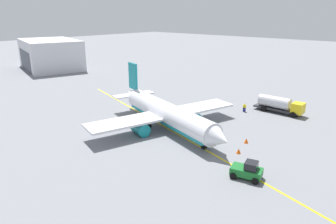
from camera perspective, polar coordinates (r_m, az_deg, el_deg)
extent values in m
plane|color=slate|center=(52.38, 0.00, -3.12)|extent=(400.00, 400.00, 0.00)
cylinder|color=white|center=(51.45, 0.00, -0.25)|extent=(23.35, 9.62, 3.52)
cube|color=teal|center=(51.76, 0.00, -1.27)|extent=(21.93, 8.66, 0.99)
cone|color=white|center=(41.82, 9.59, -4.93)|extent=(4.02, 4.12, 3.38)
cone|color=white|center=(62.75, -6.68, 3.32)|extent=(5.16, 4.09, 2.99)
cube|color=teal|center=(61.33, -6.54, 6.64)|extent=(3.18, 1.20, 5.20)
cube|color=white|center=(62.17, -6.42, 3.24)|extent=(4.56, 8.74, 0.24)
cube|color=white|center=(52.39, -0.59, -0.42)|extent=(11.95, 27.64, 0.36)
cylinder|color=teal|center=(54.96, 4.46, -0.96)|extent=(3.65, 2.88, 2.10)
cylinder|color=teal|center=(49.74, -5.19, -3.05)|extent=(3.65, 2.88, 2.10)
cylinder|color=#4C4C51|center=(44.69, 6.72, -5.53)|extent=(0.24, 0.24, 1.15)
cylinder|color=black|center=(44.92, 6.70, -6.20)|extent=(1.17, 0.68, 1.10)
cylinder|color=#4C4C51|center=(54.90, 1.17, -0.87)|extent=(0.24, 0.24, 1.15)
cylinder|color=black|center=(55.09, 1.16, -1.43)|extent=(1.17, 0.68, 1.10)
cylinder|color=#4C4C51|center=(52.36, -3.58, -1.85)|extent=(0.24, 0.24, 1.15)
cylinder|color=black|center=(52.55, -3.57, -2.44)|extent=(1.17, 0.68, 1.10)
cube|color=#2D2D33|center=(64.55, 19.58, 0.57)|extent=(8.93, 2.56, 0.30)
cube|color=yellow|center=(62.99, 23.06, 0.65)|extent=(2.02, 2.41, 2.00)
cube|color=black|center=(62.62, 23.87, 0.83)|extent=(0.17, 2.00, 0.90)
cylinder|color=silver|center=(64.40, 19.22, 1.78)|extent=(6.13, 2.34, 2.30)
cylinder|color=black|center=(64.56, 22.98, 0.04)|extent=(1.10, 0.36, 1.10)
cylinder|color=black|center=(62.28, 22.21, -0.49)|extent=(1.10, 0.36, 1.10)
cylinder|color=black|center=(66.47, 18.30, 1.06)|extent=(1.10, 0.36, 1.10)
cylinder|color=black|center=(64.26, 17.39, 0.58)|extent=(1.10, 0.36, 1.10)
cube|color=#196B28|center=(38.33, 14.39, -10.66)|extent=(3.98, 2.82, 0.90)
cube|color=black|center=(37.83, 15.23, -9.59)|extent=(1.75, 1.89, 0.90)
cylinder|color=black|center=(37.95, 12.02, -11.56)|extent=(0.85, 0.49, 0.80)
cylinder|color=black|center=(39.66, 12.85, -10.25)|extent=(0.85, 0.49, 0.80)
cylinder|color=black|center=(37.48, 15.92, -12.29)|extent=(0.85, 0.49, 0.80)
cylinder|color=black|center=(39.20, 16.57, -10.93)|extent=(0.85, 0.49, 0.80)
cube|color=navy|center=(63.05, 14.00, 0.43)|extent=(0.48, 0.37, 0.85)
cube|color=yellow|center=(62.84, 14.05, 1.06)|extent=(0.56, 0.42, 0.60)
sphere|color=tan|center=(62.72, 14.08, 1.44)|extent=(0.24, 0.24, 0.24)
cone|color=#F2590F|center=(48.14, 14.36, -5.20)|extent=(0.67, 0.67, 0.75)
cone|color=#F2590F|center=(44.47, 13.01, -7.09)|extent=(0.66, 0.66, 0.73)
cube|color=silver|center=(116.96, -21.03, 10.00)|extent=(28.95, 22.67, 10.00)
cube|color=#4C515B|center=(115.65, -25.03, 8.69)|extent=(17.32, 4.72, 6.60)
cube|color=yellow|center=(52.37, 0.00, -3.12)|extent=(65.83, 18.55, 0.01)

